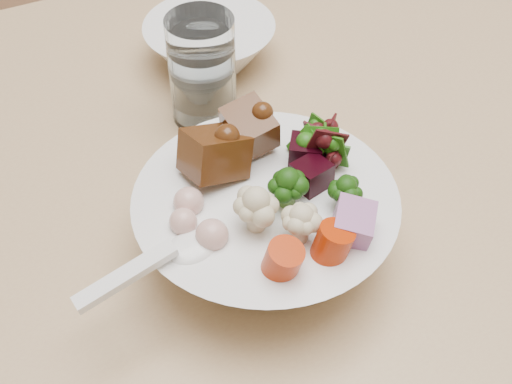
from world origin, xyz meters
The scene contains 6 objects.
dining_table centered at (-0.06, -0.12, 0.62)m, with size 1.60×1.10×0.69m.
chair_far centered at (-0.11, 0.49, 0.47)m, with size 0.49×0.49×0.84m.
food_bowl centered at (-0.28, -0.14, 0.73)m, with size 0.22×0.22×0.12m.
soup_spoon centered at (-0.37, -0.15, 0.75)m, with size 0.12×0.04×0.02m.
water_glass centered at (-0.22, 0.03, 0.74)m, with size 0.07×0.07×0.11m.
side_bowl centered at (-0.16, 0.11, 0.71)m, with size 0.14×0.14×0.05m, color white, non-canonical shape.
Camera 1 is at (-0.53, -0.45, 1.16)m, focal length 50.00 mm.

